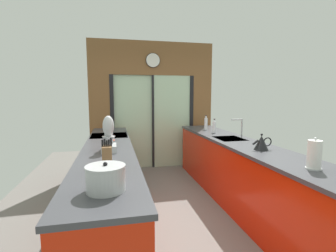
# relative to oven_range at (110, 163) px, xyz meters

# --- Properties ---
(ground_plane) EXTENTS (5.04, 7.60, 0.02)m
(ground_plane) POSITION_rel_oven_range_xyz_m (0.91, -0.65, -0.47)
(ground_plane) COLOR slate
(back_wall_unit) EXTENTS (2.64, 0.12, 2.70)m
(back_wall_unit) POSITION_rel_oven_range_xyz_m (0.91, 1.15, 1.07)
(back_wall_unit) COLOR brown
(back_wall_unit) RESTS_ON ground_plane
(left_counter_run) EXTENTS (0.62, 3.80, 0.92)m
(left_counter_run) POSITION_rel_oven_range_xyz_m (-0.00, -1.12, 0.01)
(left_counter_run) COLOR red
(left_counter_run) RESTS_ON ground_plane
(right_counter_run) EXTENTS (0.62, 3.80, 0.92)m
(right_counter_run) POSITION_rel_oven_range_xyz_m (1.82, -0.95, 0.01)
(right_counter_run) COLOR red
(right_counter_run) RESTS_ON ground_plane
(sink_faucet) EXTENTS (0.19, 0.02, 0.30)m
(sink_faucet) POSITION_rel_oven_range_xyz_m (1.97, -0.70, 0.66)
(sink_faucet) COLOR #B7BABC
(sink_faucet) RESTS_ON right_counter_run
(oven_range) EXTENTS (0.60, 0.60, 0.92)m
(oven_range) POSITION_rel_oven_range_xyz_m (0.00, 0.00, 0.00)
(oven_range) COLOR black
(oven_range) RESTS_ON ground_plane
(mixing_bowl) EXTENTS (0.14, 0.14, 0.08)m
(mixing_bowl) POSITION_rel_oven_range_xyz_m (0.02, -0.89, 0.51)
(mixing_bowl) COLOR #BC4C38
(mixing_bowl) RESTS_ON left_counter_run
(knife_block) EXTENTS (0.09, 0.14, 0.29)m
(knife_block) POSITION_rel_oven_range_xyz_m (0.02, -1.99, 0.58)
(knife_block) COLOR brown
(knife_block) RESTS_ON left_counter_run
(stand_mixer) EXTENTS (0.17, 0.27, 0.42)m
(stand_mixer) POSITION_rel_oven_range_xyz_m (0.02, -1.22, 0.63)
(stand_mixer) COLOR #B7BABC
(stand_mixer) RESTS_ON left_counter_run
(stock_pot) EXTENTS (0.27, 0.27, 0.20)m
(stock_pot) POSITION_rel_oven_range_xyz_m (0.02, -2.44, 0.55)
(stock_pot) COLOR #B7BABC
(stock_pot) RESTS_ON left_counter_run
(kettle) EXTENTS (0.25, 0.17, 0.20)m
(kettle) POSITION_rel_oven_range_xyz_m (1.80, -1.53, 0.55)
(kettle) COLOR black
(kettle) RESTS_ON right_counter_run
(soap_bottle_near) EXTENTS (0.06, 0.06, 0.25)m
(soap_bottle_near) POSITION_rel_oven_range_xyz_m (1.80, -0.11, 0.57)
(soap_bottle_near) COLOR silver
(soap_bottle_near) RESTS_ON right_counter_run
(soap_bottle_far) EXTENTS (0.06, 0.06, 0.27)m
(soap_bottle_far) POSITION_rel_oven_range_xyz_m (1.80, 0.30, 0.58)
(soap_bottle_far) COLOR silver
(soap_bottle_far) RESTS_ON right_counter_run
(paper_towel_roll) EXTENTS (0.13, 0.13, 0.29)m
(paper_towel_roll) POSITION_rel_oven_range_xyz_m (1.80, -2.32, 0.59)
(paper_towel_roll) COLOR #B7BABC
(paper_towel_roll) RESTS_ON right_counter_run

